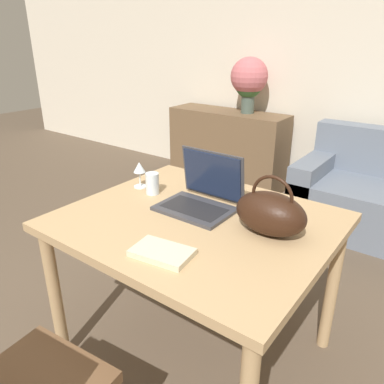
{
  "coord_description": "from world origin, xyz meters",
  "views": [
    {
      "loc": [
        1.01,
        -0.54,
        1.53
      ],
      "look_at": [
        0.1,
        0.68,
        0.9
      ],
      "focal_mm": 35.0,
      "sensor_mm": 36.0,
      "label": 1
    }
  ],
  "objects_px": {
    "laptop": "(203,193)",
    "flower_vase": "(249,80)",
    "wine_glass": "(139,170)",
    "handbag": "(271,213)",
    "drinking_glass": "(152,183)"
  },
  "relations": [
    {
      "from": "wine_glass",
      "to": "flower_vase",
      "type": "bearing_deg",
      "value": 103.57
    },
    {
      "from": "laptop",
      "to": "wine_glass",
      "type": "distance_m",
      "value": 0.41
    },
    {
      "from": "handbag",
      "to": "wine_glass",
      "type": "bearing_deg",
      "value": 176.36
    },
    {
      "from": "laptop",
      "to": "handbag",
      "type": "height_order",
      "value": "laptop"
    },
    {
      "from": "wine_glass",
      "to": "handbag",
      "type": "distance_m",
      "value": 0.79
    },
    {
      "from": "handbag",
      "to": "flower_vase",
      "type": "relative_size",
      "value": 0.55
    },
    {
      "from": "drinking_glass",
      "to": "handbag",
      "type": "relative_size",
      "value": 0.37
    },
    {
      "from": "laptop",
      "to": "wine_glass",
      "type": "relative_size",
      "value": 2.45
    },
    {
      "from": "wine_glass",
      "to": "flower_vase",
      "type": "distance_m",
      "value": 2.16
    },
    {
      "from": "wine_glass",
      "to": "handbag",
      "type": "bearing_deg",
      "value": -3.64
    },
    {
      "from": "laptop",
      "to": "wine_glass",
      "type": "height_order",
      "value": "laptop"
    },
    {
      "from": "handbag",
      "to": "flower_vase",
      "type": "bearing_deg",
      "value": 121.13
    },
    {
      "from": "laptop",
      "to": "wine_glass",
      "type": "bearing_deg",
      "value": -179.3
    },
    {
      "from": "laptop",
      "to": "flower_vase",
      "type": "distance_m",
      "value": 2.29
    },
    {
      "from": "drinking_glass",
      "to": "handbag",
      "type": "height_order",
      "value": "handbag"
    }
  ]
}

